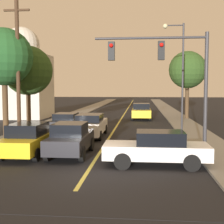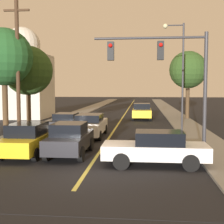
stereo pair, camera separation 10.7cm
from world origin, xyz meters
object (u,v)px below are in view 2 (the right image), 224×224
object	(u,v)px
tree_left_far	(28,71)
domed_building_left	(23,78)
car_near_lane_second	(90,125)
car_near_lane_front	(70,139)
tree_left_near	(4,57)
utility_pole_left	(18,69)
streetlamp_right	(179,64)
traffic_signal_mast	(168,67)
car_crossing_right	(156,148)
car_outer_lane_second	(67,122)
car_outer_lane_front	(29,139)
car_far_oncoming	(142,111)
tree_right_near	(188,70)

from	to	relation	value
tree_left_far	domed_building_left	bearing A→B (deg)	113.14
car_near_lane_second	car_near_lane_front	bearing A→B (deg)	-90.00
car_near_lane_front	tree_left_near	distance (m)	8.23
car_near_lane_second	utility_pole_left	size ratio (longest dim) A/B	0.60
streetlamp_right	traffic_signal_mast	bearing A→B (deg)	-99.94
tree_left_near	car_near_lane_second	bearing A→B (deg)	17.03
car_near_lane_second	streetlamp_right	size ratio (longest dim) A/B	0.64
car_near_lane_second	car_crossing_right	distance (m)	8.70
car_crossing_right	streetlamp_right	xyz separation A→B (m)	(2.03, 10.05, 4.35)
car_near_lane_front	car_outer_lane_second	bearing A→B (deg)	105.04
car_outer_lane_front	domed_building_left	size ratio (longest dim) A/B	0.47
tree_left_near	car_far_oncoming	bearing A→B (deg)	57.65
car_outer_lane_second	tree_right_near	size ratio (longest dim) A/B	0.62
tree_left_far	car_far_oncoming	bearing A→B (deg)	50.88
utility_pole_left	car_near_lane_front	bearing A→B (deg)	-41.44
car_far_oncoming	domed_building_left	bearing A→B (deg)	-2.86
utility_pole_left	domed_building_left	xyz separation A→B (m)	(-5.73, 15.42, -0.06)
car_far_oncoming	utility_pole_left	distance (m)	17.01
car_far_oncoming	traffic_signal_mast	world-z (taller)	traffic_signal_mast
car_outer_lane_front	utility_pole_left	world-z (taller)	utility_pole_left
car_far_oncoming	traffic_signal_mast	distance (m)	18.44
car_near_lane_front	car_outer_lane_front	size ratio (longest dim) A/B	0.89
tree_right_near	car_far_oncoming	bearing A→B (deg)	-176.52
car_near_lane_front	car_crossing_right	size ratio (longest dim) A/B	0.93
traffic_signal_mast	tree_left_far	bearing A→B (deg)	142.51
car_crossing_right	tree_left_near	bearing A→B (deg)	57.74
car_near_lane_second	tree_left_near	distance (m)	7.16
car_crossing_right	traffic_signal_mast	world-z (taller)	traffic_signal_mast
car_near_lane_front	car_far_oncoming	bearing A→B (deg)	79.11
car_near_lane_second	tree_left_near	xyz separation A→B (m)	(-5.31, -1.63, 4.53)
car_outer_lane_front	domed_building_left	world-z (taller)	domed_building_left
traffic_signal_mast	tree_left_far	distance (m)	12.37
car_far_oncoming	streetlamp_right	distance (m)	11.12
streetlamp_right	tree_left_near	bearing A→B (deg)	-160.64
car_crossing_right	traffic_signal_mast	distance (m)	4.13
car_outer_lane_second	traffic_signal_mast	xyz separation A→B (m)	(6.92, -7.62, 3.62)
tree_right_near	domed_building_left	distance (m)	18.18
traffic_signal_mast	tree_right_near	world-z (taller)	tree_right_near
car_near_lane_front	streetlamp_right	distance (m)	11.33
car_outer_lane_second	utility_pole_left	world-z (taller)	utility_pole_left
car_outer_lane_front	tree_right_near	bearing A→B (deg)	60.62
car_far_oncoming	tree_left_far	xyz separation A→B (m)	(-8.56, -10.52, 3.80)
car_near_lane_front	tree_right_near	bearing A→B (deg)	65.86
car_outer_lane_front	tree_left_near	size ratio (longest dim) A/B	0.67
car_near_lane_second	car_crossing_right	size ratio (longest dim) A/B	1.13
streetlamp_right	tree_left_far	world-z (taller)	streetlamp_right
car_crossing_right	streetlamp_right	world-z (taller)	streetlamp_right
streetlamp_right	tree_right_near	bearing A→B (deg)	78.17
car_crossing_right	tree_left_far	distance (m)	13.75
traffic_signal_mast	tree_left_far	size ratio (longest dim) A/B	0.92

